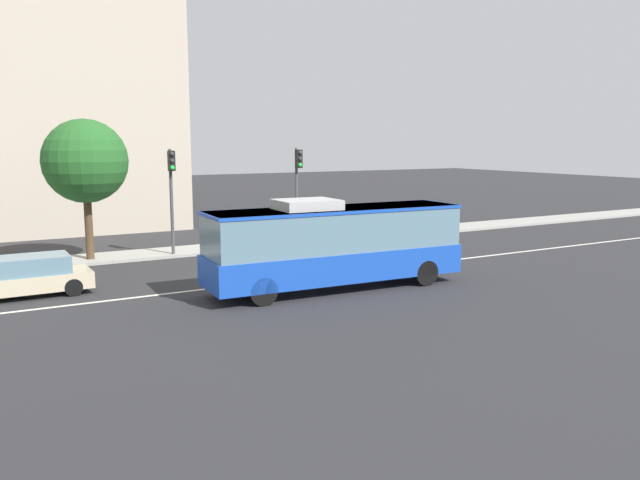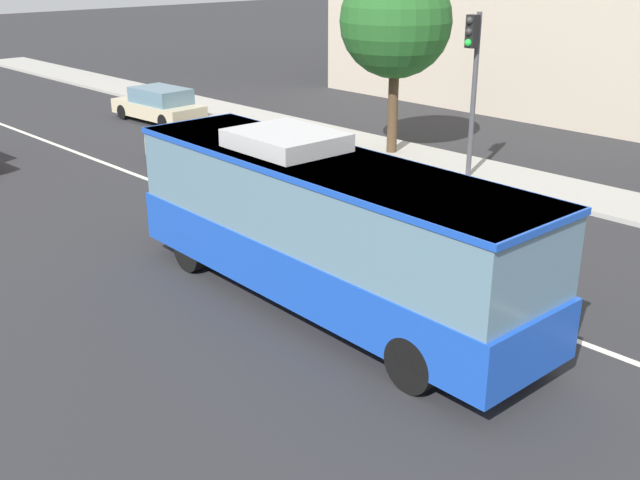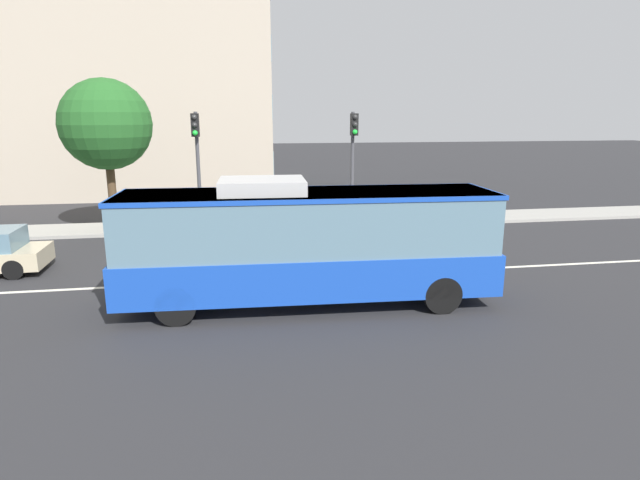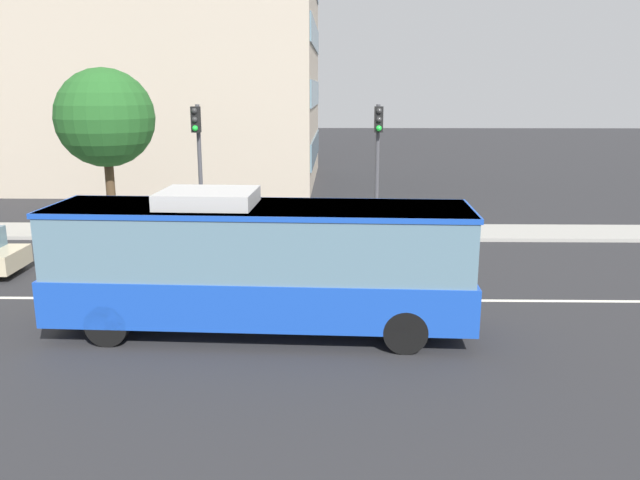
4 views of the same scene
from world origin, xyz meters
The scene contains 8 objects.
ground_plane centered at (0.00, 0.00, 0.00)m, with size 160.00×160.00×0.00m, color #28282B.
sidewalk_kerb centered at (0.00, 8.28, 0.07)m, with size 80.00×2.62×0.14m, color #9E9B93.
lane_centre_line centered at (0.00, 0.00, 0.01)m, with size 76.00×0.16×0.01m, color silver.
transit_bus centered at (1.63, -2.32, 1.81)m, with size 10.10×2.94×3.46m.
traffic_light_near_corner centered at (-1.75, 7.25, 3.56)m, with size 0.34×0.62×5.20m.
traffic_light_mid_block centered at (5.11, 7.41, 3.56)m, with size 0.32×0.62×5.20m.
street_tree_kerbside_left centered at (-5.50, 7.99, 4.65)m, with size 3.83×3.83×6.59m.
office_block_background centered at (-7.51, 23.62, 11.90)m, with size 19.81×14.69×23.80m.
Camera 3 is at (-0.28, -15.80, 5.08)m, focal length 29.31 mm.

